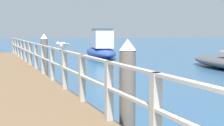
{
  "coord_description": "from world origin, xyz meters",
  "views": [
    {
      "loc": [
        -0.82,
        -1.12,
        2.06
      ],
      "look_at": [
        2.07,
        6.2,
        1.28
      ],
      "focal_mm": 53.24,
      "sensor_mm": 36.0,
      "label": 1
    }
  ],
  "objects": [
    {
      "name": "seagull_foreground",
      "position": [
        1.13,
        7.32,
        1.68
      ],
      "size": [
        0.42,
        0.3,
        0.21
      ],
      "rotation": [
        0.0,
        0.0,
        2.16
      ],
      "color": "white",
      "rests_on": "pier_railing"
    },
    {
      "name": "dock_piling_far",
      "position": [
        1.52,
        12.25,
        0.96
      ],
      "size": [
        0.29,
        0.29,
        1.91
      ],
      "color": "#6B6056",
      "rests_on": "ground_plane"
    },
    {
      "name": "pier_railing",
      "position": [
        1.14,
        11.16,
        1.17
      ],
      "size": [
        0.12,
        20.85,
        1.0
      ],
      "color": "#B2ADA3",
      "rests_on": "pier_deck"
    },
    {
      "name": "boat_2",
      "position": [
        7.5,
        22.27,
        0.72
      ],
      "size": [
        3.3,
        7.19,
        2.17
      ],
      "rotation": [
        0.0,
        0.0,
        2.95
      ],
      "color": "navy",
      "rests_on": "ground_plane"
    },
    {
      "name": "pier_deck",
      "position": [
        0.0,
        11.16,
        0.27
      ],
      "size": [
        2.44,
        22.33,
        0.55
      ],
      "primitive_type": "cube",
      "color": "brown",
      "rests_on": "ground_plane"
    },
    {
      "name": "dock_piling_near",
      "position": [
        1.52,
        4.08,
        0.96
      ],
      "size": [
        0.29,
        0.29,
        1.91
      ],
      "color": "#6B6056",
      "rests_on": "ground_plane"
    }
  ]
}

